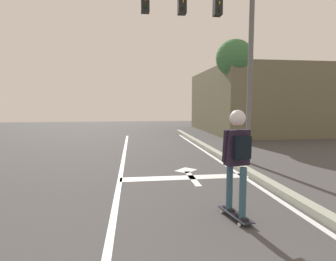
# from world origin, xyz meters

# --- Properties ---
(lane_line_center) EXTENTS (0.12, 20.00, 0.01)m
(lane_line_center) POSITION_xyz_m (0.12, 6.00, 0.00)
(lane_line_center) COLOR silver
(lane_line_center) RESTS_ON ground
(lane_line_curbside) EXTENTS (0.12, 20.00, 0.01)m
(lane_line_curbside) POSITION_xyz_m (3.34, 6.00, 0.00)
(lane_line_curbside) COLOR silver
(lane_line_curbside) RESTS_ON ground
(stop_bar) EXTENTS (3.37, 0.40, 0.01)m
(stop_bar) POSITION_xyz_m (1.80, 6.43, 0.00)
(stop_bar) COLOR silver
(stop_bar) RESTS_ON ground
(lane_arrow_stem) EXTENTS (0.16, 1.40, 0.01)m
(lane_arrow_stem) POSITION_xyz_m (1.97, 6.34, 0.00)
(lane_arrow_stem) COLOR silver
(lane_arrow_stem) RESTS_ON ground
(lane_arrow_head) EXTENTS (0.71, 0.71, 0.01)m
(lane_arrow_head) POSITION_xyz_m (1.97, 7.19, 0.00)
(lane_arrow_head) COLOR silver
(lane_arrow_head) RESTS_ON ground
(curb_strip) EXTENTS (0.24, 24.00, 0.14)m
(curb_strip) POSITION_xyz_m (3.59, 6.00, 0.07)
(curb_strip) COLOR #98A091
(curb_strip) RESTS_ON ground
(skateboard) EXTENTS (0.36, 0.82, 0.08)m
(skateboard) POSITION_xyz_m (2.14, 3.85, 0.07)
(skateboard) COLOR black
(skateboard) RESTS_ON ground
(skater) EXTENTS (0.47, 0.64, 1.73)m
(skater) POSITION_xyz_m (2.15, 3.83, 1.19)
(skater) COLOR #2E4E60
(skater) RESTS_ON skateboard
(traffic_signal_mast) EXTENTS (4.48, 0.34, 5.58)m
(traffic_signal_mast) POSITION_xyz_m (2.90, 7.93, 4.08)
(traffic_signal_mast) COLOR #585C5D
(traffic_signal_mast) RESTS_ON ground
(roadside_tree) EXTENTS (1.98, 1.98, 5.38)m
(roadside_tree) POSITION_xyz_m (5.92, 13.87, 4.28)
(roadside_tree) COLOR brown
(roadside_tree) RESTS_ON ground
(building_block) EXTENTS (8.25, 9.21, 4.21)m
(building_block) POSITION_xyz_m (9.61, 17.72, 2.11)
(building_block) COLOR #68644B
(building_block) RESTS_ON ground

